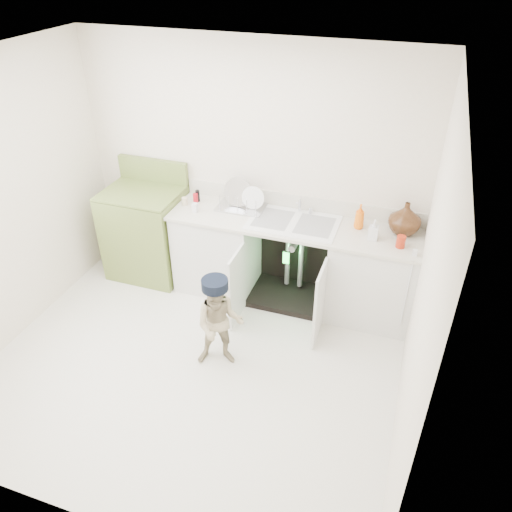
{
  "coord_description": "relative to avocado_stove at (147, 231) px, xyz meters",
  "views": [
    {
      "loc": [
        1.55,
        -2.84,
        3.24
      ],
      "look_at": [
        0.34,
        0.7,
        0.79
      ],
      "focal_mm": 35.0,
      "sensor_mm": 36.0,
      "label": 1
    }
  ],
  "objects": [
    {
      "name": "repair_worker",
      "position": [
        1.29,
        -1.07,
        -0.06
      ],
      "size": [
        0.65,
        0.98,
        0.88
      ],
      "rotation": [
        0.0,
        0.0,
        0.33
      ],
      "color": "tan",
      "rests_on": "ground"
    },
    {
      "name": "avocado_stove",
      "position": [
        0.0,
        0.0,
        0.0
      ],
      "size": [
        0.79,
        0.65,
        1.23
      ],
      "color": "olive",
      "rests_on": "ground"
    },
    {
      "name": "room_shell",
      "position": [
        1.07,
        -1.18,
        0.74
      ],
      "size": [
        6.0,
        5.5,
        1.26
      ],
      "color": "#EEE3CC",
      "rests_on": "ground"
    },
    {
      "name": "counter_run",
      "position": [
        1.65,
        0.03,
        -0.04
      ],
      "size": [
        2.44,
        1.02,
        1.21
      ],
      "color": "white",
      "rests_on": "ground"
    },
    {
      "name": "ground",
      "position": [
        1.07,
        -1.18,
        -0.51
      ],
      "size": [
        3.5,
        3.5,
        0.0
      ],
      "primitive_type": "plane",
      "color": "silver",
      "rests_on": "ground"
    }
  ]
}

